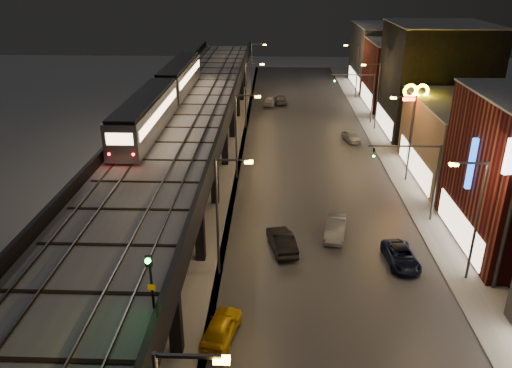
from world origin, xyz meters
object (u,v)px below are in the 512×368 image
object	(u,v)px
subway_train	(165,92)
car_mid_dark	(281,100)
car_far_white	(270,101)
car_onc_silver	(335,229)
car_onc_dark	(401,257)
car_near_white	(282,242)
car_onc_red	(351,137)
car_taxi	(221,328)
rail_signal	(150,272)

from	to	relation	value
subway_train	car_mid_dark	world-z (taller)	subway_train
car_mid_dark	car_far_white	bearing A→B (deg)	34.53
car_onc_silver	car_onc_dark	xyz separation A→B (m)	(4.47, -4.04, -0.10)
car_onc_dark	car_onc_silver	bearing A→B (deg)	134.49
car_near_white	car_far_white	size ratio (longest dim) A/B	1.09
car_onc_red	car_onc_dark	bearing A→B (deg)	-104.83
car_taxi	car_mid_dark	world-z (taller)	car_taxi
rail_signal	car_mid_dark	xyz separation A→B (m)	(6.34, 62.50, -7.92)
car_mid_dark	car_onc_red	size ratio (longest dim) A/B	1.22
car_taxi	car_mid_dark	bearing A→B (deg)	-81.89
car_near_white	car_mid_dark	distance (m)	46.24
rail_signal	car_onc_silver	xyz separation A→B (m)	(10.40, 18.59, -7.84)
car_near_white	car_onc_red	distance (m)	28.64
rail_signal	car_onc_silver	size ratio (longest dim) A/B	0.62
car_mid_dark	car_onc_silver	world-z (taller)	car_onc_silver
rail_signal	car_mid_dark	world-z (taller)	rail_signal
rail_signal	car_onc_silver	world-z (taller)	rail_signal
rail_signal	car_taxi	xyz separation A→B (m)	(2.24, 5.98, -7.87)
subway_train	rail_signal	size ratio (longest dim) A/B	12.25
subway_train	car_far_white	size ratio (longest dim) A/B	7.97
car_onc_red	subway_train	bearing A→B (deg)	-171.69
subway_train	rail_signal	bearing A→B (deg)	-79.47
car_far_white	car_onc_dark	world-z (taller)	car_far_white
car_taxi	car_far_white	size ratio (longest dim) A/B	0.98
car_taxi	subway_train	bearing A→B (deg)	-60.85
subway_train	car_onc_red	world-z (taller)	subway_train
rail_signal	car_near_white	world-z (taller)	rail_signal
rail_signal	car_onc_dark	world-z (taller)	rail_signal
car_onc_dark	subway_train	bearing A→B (deg)	133.56
car_near_white	car_onc_dark	bearing A→B (deg)	156.33
car_near_white	rail_signal	bearing A→B (deg)	57.11
car_taxi	car_onc_dark	size ratio (longest dim) A/B	0.91
car_onc_dark	car_mid_dark	bearing A→B (deg)	96.72
car_near_white	car_onc_red	world-z (taller)	car_near_white
subway_train	car_far_white	distance (m)	30.00
subway_train	car_onc_red	size ratio (longest dim) A/B	9.04
car_far_white	car_onc_red	world-z (taller)	car_far_white
car_near_white	car_taxi	bearing A→B (deg)	57.31
rail_signal	car_far_white	world-z (taller)	rail_signal
car_taxi	car_onc_dark	xyz separation A→B (m)	(12.63, 8.56, -0.08)
car_mid_dark	car_onc_red	world-z (taller)	car_mid_dark
car_taxi	car_onc_red	world-z (taller)	car_taxi
car_onc_dark	car_onc_red	xyz separation A→B (m)	(0.30, 28.84, 0.00)
rail_signal	car_onc_red	xyz separation A→B (m)	(15.17, 43.39, -7.94)
subway_train	car_near_white	size ratio (longest dim) A/B	7.30
car_far_white	car_onc_dark	bearing A→B (deg)	115.44
rail_signal	car_onc_dark	bearing A→B (deg)	44.37
car_onc_silver	car_onc_red	bearing A→B (deg)	89.65
car_near_white	car_far_white	distance (m)	45.02
car_near_white	car_far_white	xyz separation A→B (m)	(-1.30, 45.00, -0.04)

